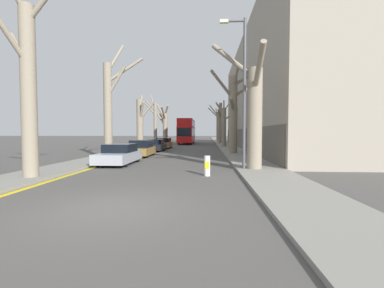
{
  "coord_description": "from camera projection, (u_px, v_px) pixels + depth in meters",
  "views": [
    {
      "loc": [
        2.6,
        -6.63,
        2.04
      ],
      "look_at": [
        0.18,
        34.82,
        0.2
      ],
      "focal_mm": 24.0,
      "sensor_mm": 36.0,
      "label": 1
    }
  ],
  "objects": [
    {
      "name": "street_tree_right_1",
      "position": [
        233.0,
        111.0,
        24.35
      ],
      "size": [
        5.1,
        2.65,
        7.97
      ],
      "color": "gray",
      "rests_on": "ground"
    },
    {
      "name": "street_tree_right_0",
      "position": [
        253.0,
        112.0,
        13.64
      ],
      "size": [
        2.69,
        4.78,
        7.38
      ],
      "color": "gray",
      "rests_on": "ground"
    },
    {
      "name": "parked_car_0",
      "position": [
        119.0,
        154.0,
        16.65
      ],
      "size": [
        1.9,
        4.39,
        1.3
      ],
      "color": "#9EA3AD",
      "rests_on": "ground"
    },
    {
      "name": "street_tree_left_3",
      "position": [
        155.0,
        122.0,
        38.87
      ],
      "size": [
        2.23,
        2.49,
        8.12
      ],
      "color": "gray",
      "rests_on": "ground"
    },
    {
      "name": "sidewalk_left",
      "position": [
        171.0,
        142.0,
        57.04
      ],
      "size": [
        2.64,
        120.0,
        0.12
      ],
      "primitive_type": "cube",
      "color": "gray",
      "rests_on": "ground"
    },
    {
      "name": "street_tree_right_2",
      "position": [
        224.0,
        125.0,
        36.23
      ],
      "size": [
        3.12,
        3.27,
        6.83
      ],
      "color": "gray",
      "rests_on": "ground"
    },
    {
      "name": "street_tree_left_0",
      "position": [
        27.0,
        81.0,
        10.95
      ],
      "size": [
        3.07,
        3.04,
        9.78
      ],
      "color": "gray",
      "rests_on": "ground"
    },
    {
      "name": "double_decker_bus",
      "position": [
        187.0,
        130.0,
        47.25
      ],
      "size": [
        2.53,
        11.5,
        4.41
      ],
      "color": "red",
      "rests_on": "ground"
    },
    {
      "name": "traffic_bollard",
      "position": [
        207.0,
        166.0,
        12.08
      ],
      "size": [
        0.28,
        0.29,
        0.95
      ],
      "color": "white",
      "rests_on": "ground"
    },
    {
      "name": "street_tree_left_2",
      "position": [
        140.0,
        123.0,
        29.78
      ],
      "size": [
        1.84,
        3.02,
        6.59
      ],
      "color": "gray",
      "rests_on": "ground"
    },
    {
      "name": "sidewalk_right",
      "position": [
        220.0,
        142.0,
        56.4
      ],
      "size": [
        2.64,
        120.0,
        0.12
      ],
      "primitive_type": "cube",
      "color": "gray",
      "rests_on": "ground"
    },
    {
      "name": "parked_car_1",
      "position": [
        141.0,
        149.0,
        22.16
      ],
      "size": [
        1.87,
        4.04,
        1.4
      ],
      "color": "olive",
      "rests_on": "ground"
    },
    {
      "name": "street_tree_left_1",
      "position": [
        109.0,
        105.0,
        19.73
      ],
      "size": [
        2.9,
        2.81,
        9.48
      ],
      "color": "gray",
      "rests_on": "ground"
    },
    {
      "name": "ground_plane",
      "position": [
        110.0,
        209.0,
        6.85
      ],
      "size": [
        300.0,
        300.0,
        0.0
      ],
      "primitive_type": "plane",
      "color": "#4C4947"
    },
    {
      "name": "building_facade_right",
      "position": [
        281.0,
        95.0,
        31.95
      ],
      "size": [
        10.08,
        38.29,
        13.54
      ],
      "color": "#9E9384",
      "rests_on": "ground"
    },
    {
      "name": "parked_car_2",
      "position": [
        156.0,
        145.0,
        28.32
      ],
      "size": [
        1.78,
        3.94,
        1.32
      ],
      "color": "black",
      "rests_on": "ground"
    },
    {
      "name": "parked_car_3",
      "position": [
        164.0,
        143.0,
        33.6
      ],
      "size": [
        1.84,
        4.42,
        1.34
      ],
      "color": "olive",
      "rests_on": "ground"
    },
    {
      "name": "kerb_line_stripe",
      "position": [
        177.0,
        142.0,
        56.95
      ],
      "size": [
        0.24,
        120.0,
        0.01
      ],
      "primitive_type": "cube",
      "color": "yellow",
      "rests_on": "ground"
    },
    {
      "name": "street_tree_left_4",
      "position": [
        165.0,
        125.0,
        47.22
      ],
      "size": [
        2.69,
        3.99,
        7.35
      ],
      "color": "gray",
      "rests_on": "ground"
    },
    {
      "name": "street_tree_right_4",
      "position": [
        217.0,
        125.0,
        58.19
      ],
      "size": [
        2.62,
        2.23,
        8.31
      ],
      "color": "gray",
      "rests_on": "ground"
    },
    {
      "name": "street_tree_right_3",
      "position": [
        221.0,
        122.0,
        46.79
      ],
      "size": [
        2.23,
        2.45,
        7.46
      ],
      "color": "gray",
      "rests_on": "ground"
    },
    {
      "name": "lamp_post",
      "position": [
        243.0,
        87.0,
        13.57
      ],
      "size": [
        1.4,
        0.2,
        8.04
      ],
      "color": "#4C4F54",
      "rests_on": "ground"
    }
  ]
}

